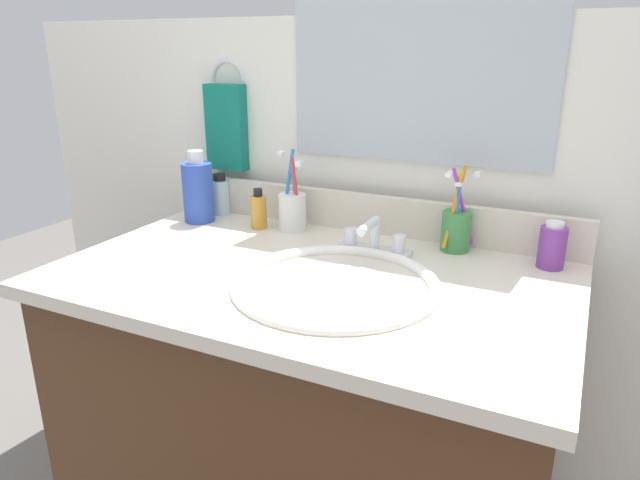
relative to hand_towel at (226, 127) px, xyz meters
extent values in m
cube|color=#4C2D19|center=(0.40, -0.32, -0.64)|extent=(0.96, 0.56, 0.78)
cube|color=beige|center=(0.40, -0.32, -0.23)|extent=(1.01, 0.61, 0.03)
cube|color=beige|center=(0.40, -0.02, -0.17)|extent=(1.01, 0.02, 0.09)
cube|color=white|center=(0.40, 0.04, -0.38)|extent=(2.11, 0.04, 1.30)
cube|color=#B2BCC6|center=(0.50, 0.02, 0.23)|extent=(0.60, 0.01, 0.56)
torus|color=silver|center=(0.00, 0.02, 0.12)|extent=(0.10, 0.01, 0.10)
cube|color=#147260|center=(0.00, 0.00, 0.00)|extent=(0.11, 0.04, 0.22)
torus|color=white|center=(0.48, -0.36, -0.22)|extent=(0.39, 0.39, 0.02)
ellipsoid|color=white|center=(0.48, -0.36, -0.26)|extent=(0.34, 0.34, 0.11)
cylinder|color=#B2B5BA|center=(0.48, -0.36, -0.29)|extent=(0.04, 0.04, 0.01)
cube|color=silver|center=(0.48, -0.16, -0.21)|extent=(0.16, 0.05, 0.01)
cylinder|color=silver|center=(0.48, -0.16, -0.18)|extent=(0.02, 0.02, 0.06)
cylinder|color=silver|center=(0.48, -0.20, -0.15)|extent=(0.02, 0.09, 0.02)
cylinder|color=silver|center=(0.42, -0.16, -0.19)|extent=(0.03, 0.03, 0.04)
cylinder|color=silver|center=(0.53, -0.16, -0.19)|extent=(0.03, 0.03, 0.04)
cylinder|color=gold|center=(0.16, -0.11, -0.18)|extent=(0.04, 0.04, 0.08)
cylinder|color=black|center=(0.16, -0.11, -0.13)|extent=(0.02, 0.02, 0.02)
cylinder|color=#2D4CB2|center=(0.00, -0.13, -0.15)|extent=(0.08, 0.08, 0.15)
cylinder|color=white|center=(0.00, -0.13, -0.06)|extent=(0.04, 0.04, 0.03)
cylinder|color=silver|center=(0.00, -0.05, -0.18)|extent=(0.05, 0.05, 0.09)
cylinder|color=black|center=(0.00, -0.05, -0.12)|extent=(0.03, 0.03, 0.02)
cylinder|color=#7A3899|center=(0.83, -0.08, -0.18)|extent=(0.05, 0.05, 0.08)
cylinder|color=white|center=(0.83, -0.08, -0.13)|extent=(0.03, 0.03, 0.01)
cylinder|color=#3F8C47|center=(0.63, -0.07, -0.18)|extent=(0.06, 0.06, 0.09)
cylinder|color=orange|center=(0.63, -0.08, -0.12)|extent=(0.03, 0.06, 0.17)
cube|color=white|center=(0.61, -0.10, -0.05)|extent=(0.01, 0.02, 0.01)
cylinder|color=blue|center=(0.63, -0.08, -0.13)|extent=(0.01, 0.04, 0.15)
cube|color=white|center=(0.63, -0.09, -0.07)|extent=(0.01, 0.02, 0.01)
cylinder|color=#B23FBF|center=(0.64, -0.06, -0.12)|extent=(0.05, 0.04, 0.17)
cube|color=white|center=(0.66, -0.05, -0.05)|extent=(0.01, 0.02, 0.01)
cylinder|color=yellow|center=(0.62, -0.06, -0.13)|extent=(0.03, 0.02, 0.17)
cube|color=white|center=(0.61, -0.05, -0.05)|extent=(0.01, 0.02, 0.01)
cylinder|color=white|center=(0.24, -0.09, -0.18)|extent=(0.07, 0.07, 0.09)
cylinder|color=#D8333F|center=(0.25, -0.09, -0.13)|extent=(0.03, 0.01, 0.17)
cube|color=white|center=(0.26, -0.09, -0.05)|extent=(0.01, 0.02, 0.01)
cylinder|color=#26B2B2|center=(0.24, -0.08, -0.13)|extent=(0.01, 0.03, 0.15)
cube|color=white|center=(0.25, -0.07, -0.07)|extent=(0.01, 0.02, 0.01)
cylinder|color=blue|center=(0.23, -0.09, -0.12)|extent=(0.04, 0.01, 0.19)
cube|color=white|center=(0.22, -0.09, -0.04)|extent=(0.01, 0.02, 0.01)
camera|label=1|loc=(0.88, -1.25, 0.20)|focal=32.10mm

